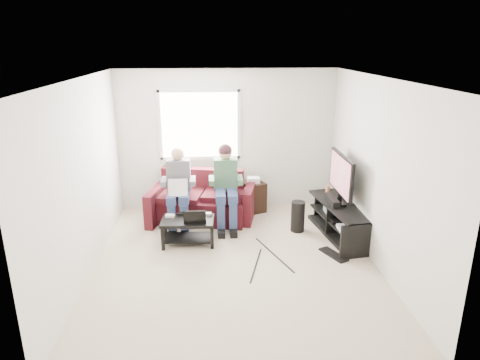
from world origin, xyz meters
name	(u,v)px	position (x,y,z in m)	size (l,w,h in m)	color
floor	(235,262)	(0.00, 0.00, 0.00)	(4.50, 4.50, 0.00)	beige
ceiling	(234,78)	(0.00, 0.00, 2.60)	(4.50, 4.50, 0.00)	white
wall_back	(227,141)	(0.00, 2.25, 1.30)	(4.50, 4.50, 0.00)	silver
wall_front	(250,255)	(0.00, -2.25, 1.30)	(4.50, 4.50, 0.00)	silver
wall_left	(83,180)	(-2.00, 0.00, 1.30)	(4.50, 4.50, 0.00)	silver
wall_right	(378,174)	(2.00, 0.00, 1.30)	(4.50, 4.50, 0.00)	silver
window	(200,125)	(-0.50, 2.23, 1.60)	(1.48, 0.04, 1.28)	white
sofa	(203,202)	(-0.46, 1.68, 0.32)	(1.99, 1.15, 0.85)	#411016
person_left	(178,185)	(-0.86, 1.36, 0.74)	(0.40, 0.70, 1.35)	navy
person_right	(226,181)	(-0.06, 1.38, 0.80)	(0.40, 0.71, 1.40)	navy
laptop_silver	(178,191)	(-0.86, 1.15, 0.72)	(0.32, 0.22, 0.24)	silver
coffee_table	(188,226)	(-0.69, 0.68, 0.30)	(0.84, 0.54, 0.40)	black
laptop_black	(195,214)	(-0.57, 0.60, 0.52)	(0.34, 0.24, 0.24)	black
controller_a	(170,216)	(-0.97, 0.80, 0.42)	(0.14, 0.09, 0.04)	silver
controller_b	(182,214)	(-0.79, 0.86, 0.42)	(0.14, 0.09, 0.04)	black
controller_c	(207,214)	(-0.39, 0.83, 0.42)	(0.14, 0.09, 0.04)	gray
tv_stand	(340,222)	(1.77, 0.79, 0.24)	(0.70, 1.67, 0.53)	black
tv	(341,176)	(1.77, 0.89, 0.99)	(0.12, 1.10, 0.81)	black
soundbar	(332,200)	(1.65, 0.89, 0.58)	(0.12, 0.50, 0.10)	black
drink_cup	(328,189)	(1.72, 1.42, 0.59)	(0.08, 0.08, 0.12)	#B2774D
console_white	(348,228)	(1.77, 0.39, 0.31)	(0.30, 0.22, 0.06)	silver
console_grey	(335,210)	(1.77, 1.09, 0.32)	(0.34, 0.26, 0.08)	gray
console_black	(341,219)	(1.77, 0.74, 0.32)	(0.38, 0.30, 0.07)	black
subwoofer	(298,216)	(1.12, 1.02, 0.26)	(0.23, 0.23, 0.52)	black
keyboard_floor	(334,255)	(1.49, 0.11, 0.01)	(0.17, 0.50, 0.03)	black
end_table	(253,196)	(0.47, 1.96, 0.30)	(0.38, 0.38, 0.66)	black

